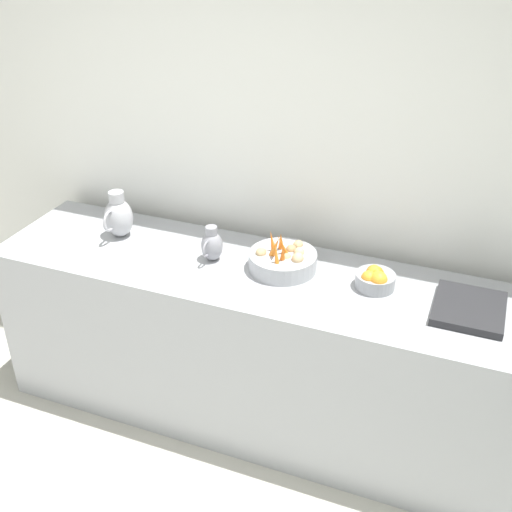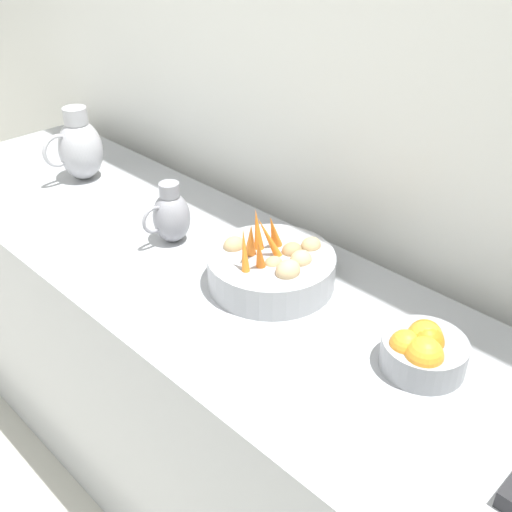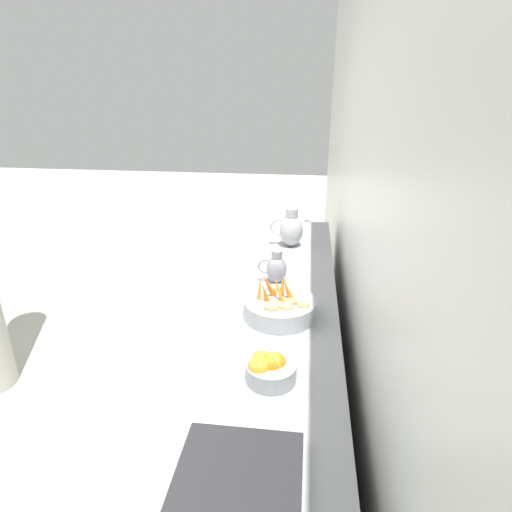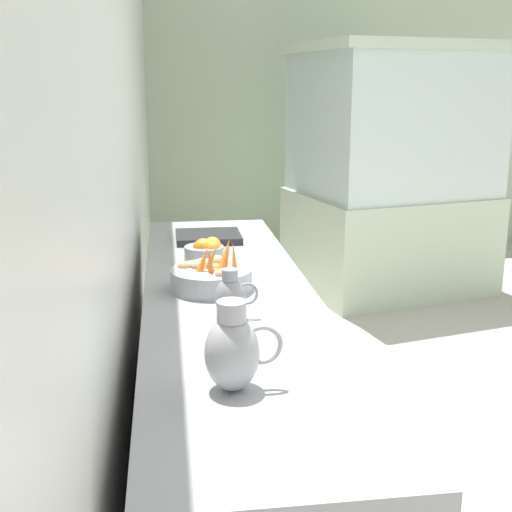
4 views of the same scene
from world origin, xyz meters
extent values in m
cube|color=silver|center=(-1.95, 0.63, 1.50)|extent=(0.10, 8.13, 3.00)
cube|color=#9EA0A5|center=(-1.50, 0.13, 0.46)|extent=(0.68, 2.83, 0.92)
cylinder|color=#9EA0A5|center=(-1.57, 0.16, 0.96)|extent=(0.33, 0.33, 0.09)
torus|color=#9EA0A5|center=(-1.57, 0.16, 0.92)|extent=(0.19, 0.19, 0.01)
cone|color=orange|center=(-1.50, 0.19, 1.04)|extent=(0.07, 0.05, 0.12)
cone|color=orange|center=(-1.60, 0.14, 1.04)|extent=(0.08, 0.05, 0.13)
cone|color=orange|center=(-1.48, 0.16, 1.05)|extent=(0.04, 0.05, 0.14)
cone|color=orange|center=(-1.58, 0.11, 1.04)|extent=(0.05, 0.07, 0.13)
cone|color=orange|center=(-1.52, 0.14, 1.05)|extent=(0.10, 0.10, 0.16)
cone|color=orange|center=(-1.56, 0.16, 1.05)|extent=(0.08, 0.07, 0.14)
ellipsoid|color=tan|center=(-1.54, 0.25, 1.01)|extent=(0.07, 0.06, 0.06)
ellipsoid|color=tan|center=(-1.53, 0.07, 1.01)|extent=(0.06, 0.05, 0.05)
ellipsoid|color=tan|center=(-1.55, 0.19, 1.00)|extent=(0.05, 0.04, 0.04)
ellipsoid|color=tan|center=(-1.60, 0.24, 1.01)|extent=(0.06, 0.05, 0.05)
ellipsoid|color=tan|center=(-1.67, 0.21, 1.01)|extent=(0.06, 0.05, 0.05)
ellipsoid|color=#9E7F56|center=(-1.62, 0.19, 1.01)|extent=(0.06, 0.05, 0.05)
cylinder|color=gray|center=(-1.57, 0.62, 0.95)|extent=(0.18, 0.18, 0.07)
sphere|color=orange|center=(-1.58, 0.61, 0.99)|extent=(0.08, 0.08, 0.08)
sphere|color=orange|center=(-1.53, 0.59, 0.98)|extent=(0.07, 0.07, 0.07)
sphere|color=orange|center=(-1.53, 0.64, 0.99)|extent=(0.08, 0.08, 0.08)
sphere|color=orange|center=(-1.57, 0.61, 0.99)|extent=(0.08, 0.08, 0.08)
sphere|color=orange|center=(-1.57, 0.62, 0.99)|extent=(0.08, 0.08, 0.08)
ellipsoid|color=#A3A3A8|center=(-1.58, -0.75, 1.02)|extent=(0.15, 0.15, 0.21)
cylinder|color=#A3A3A8|center=(-1.58, -0.75, 1.14)|extent=(0.08, 0.08, 0.06)
torus|color=#A3A3A8|center=(-1.50, -0.75, 1.04)|extent=(0.11, 0.01, 0.11)
ellipsoid|color=gray|center=(-1.53, -0.19, 0.99)|extent=(0.11, 0.11, 0.15)
cylinder|color=gray|center=(-1.53, -0.19, 1.08)|extent=(0.06, 0.06, 0.04)
torus|color=gray|center=(-1.47, -0.19, 1.01)|extent=(0.08, 0.01, 0.08)
cube|color=#232326|center=(-1.52, 1.04, 0.94)|extent=(0.34, 0.30, 0.04)
camera|label=1|loc=(0.96, 1.03, 2.53)|focal=45.06mm
camera|label=2|loc=(-0.60, 1.07, 1.83)|focal=43.10mm
camera|label=3|loc=(-1.67, 1.88, 1.92)|focal=30.07mm
camera|label=4|loc=(-1.74, -2.41, 1.73)|focal=46.80mm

